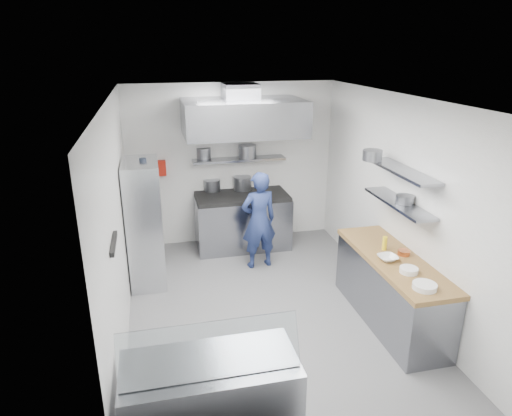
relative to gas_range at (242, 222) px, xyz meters
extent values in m
plane|color=#5B5B5D|center=(-0.10, -2.10, -0.45)|extent=(5.00, 5.00, 0.00)
plane|color=silver|center=(-0.10, -2.10, 2.35)|extent=(5.00, 5.00, 0.00)
cube|color=white|center=(-0.10, 0.40, 0.95)|extent=(3.60, 2.80, 0.02)
cube|color=white|center=(-0.10, -4.60, 0.95)|extent=(3.60, 2.80, 0.02)
cube|color=white|center=(-1.90, -2.10, 0.95)|extent=(2.80, 5.00, 0.02)
cube|color=white|center=(1.70, -2.10, 0.95)|extent=(2.80, 5.00, 0.02)
cube|color=gray|center=(0.00, 0.00, 0.00)|extent=(1.60, 0.80, 0.90)
cube|color=black|center=(0.00, 0.00, 0.48)|extent=(1.57, 0.78, 0.06)
cylinder|color=slate|center=(-0.47, 0.35, 0.61)|extent=(0.29, 0.29, 0.20)
cylinder|color=slate|center=(0.07, 0.29, 0.63)|extent=(0.32, 0.32, 0.24)
cube|color=gray|center=(0.00, 0.24, 1.07)|extent=(1.60, 0.30, 0.04)
cylinder|color=slate|center=(-0.59, 0.39, 1.18)|extent=(0.24, 0.24, 0.18)
cylinder|color=slate|center=(0.16, 0.27, 1.20)|extent=(0.30, 0.30, 0.22)
cube|color=gray|center=(0.00, -0.18, 1.85)|extent=(1.90, 1.15, 0.55)
cube|color=slate|center=(0.00, 0.05, 2.23)|extent=(0.55, 0.55, 0.24)
cube|color=#B61B0E|center=(-1.35, 0.34, 0.97)|extent=(0.22, 0.10, 0.26)
imported|color=navy|center=(0.10, -0.81, 0.34)|extent=(0.62, 0.46, 1.57)
cube|color=silver|center=(-1.63, -0.89, 0.48)|extent=(0.50, 0.90, 1.85)
cube|color=white|center=(-1.63, -1.13, 0.35)|extent=(0.17, 0.21, 0.19)
cube|color=yellow|center=(-1.63, -0.65, 0.85)|extent=(0.14, 0.18, 0.16)
cylinder|color=black|center=(-1.58, -0.88, 1.35)|extent=(0.10, 0.10, 0.18)
cube|color=black|center=(-1.88, -3.00, 1.10)|extent=(0.04, 0.55, 0.05)
cube|color=gray|center=(1.38, -2.70, -0.03)|extent=(0.62, 2.00, 0.84)
cube|color=brown|center=(1.38, -2.70, 0.42)|extent=(0.65, 2.04, 0.06)
cylinder|color=white|center=(1.31, -3.47, 0.48)|extent=(0.26, 0.26, 0.06)
cylinder|color=white|center=(1.34, -3.10, 0.48)|extent=(0.21, 0.21, 0.06)
cylinder|color=#C66737|center=(1.53, -2.66, 0.48)|extent=(0.15, 0.15, 0.06)
cylinder|color=yellow|center=(1.37, -2.46, 0.54)|extent=(0.06, 0.06, 0.18)
imported|color=white|center=(1.26, -2.75, 0.48)|extent=(0.24, 0.24, 0.06)
cube|color=gray|center=(1.54, -2.40, 1.05)|extent=(0.30, 1.30, 0.04)
cube|color=gray|center=(1.54, -2.40, 1.47)|extent=(0.30, 1.30, 0.04)
cylinder|color=slate|center=(1.58, -2.47, 1.12)|extent=(0.22, 0.22, 0.10)
cylinder|color=slate|center=(1.38, -1.90, 1.56)|extent=(0.26, 0.26, 0.14)
cube|color=gray|center=(-1.10, -4.10, -0.03)|extent=(1.50, 0.70, 0.85)
cube|color=silver|center=(-1.10, -4.22, 0.62)|extent=(1.47, 0.19, 0.42)
camera|label=1|loc=(-1.43, -7.29, 2.94)|focal=32.00mm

